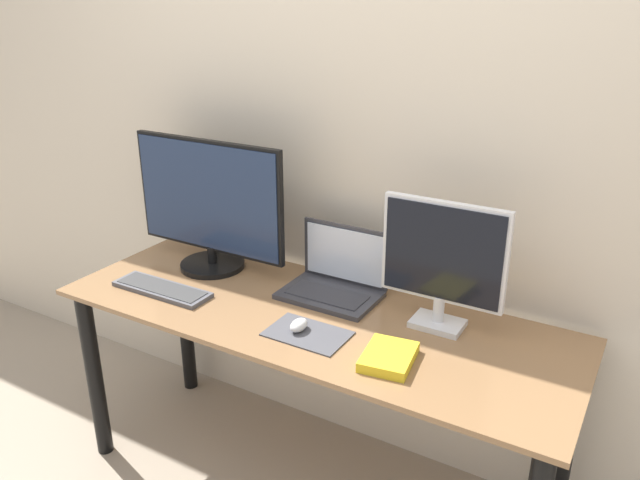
{
  "coord_description": "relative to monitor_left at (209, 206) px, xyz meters",
  "views": [
    {
      "loc": [
        0.97,
        -1.27,
        1.74
      ],
      "look_at": [
        0.0,
        0.38,
        0.98
      ],
      "focal_mm": 35.0,
      "sensor_mm": 36.0,
      "label": 1
    }
  ],
  "objects": [
    {
      "name": "mouse",
      "position": [
        0.56,
        -0.26,
        -0.23
      ],
      "size": [
        0.05,
        0.08,
        0.04
      ],
      "color": "silver",
      "rests_on": "mousepad"
    },
    {
      "name": "desk",
      "position": [
        0.53,
        -0.13,
        -0.39
      ],
      "size": [
        1.78,
        0.64,
        0.74
      ],
      "color": "olive",
      "rests_on": "ground_plane"
    },
    {
      "name": "keyboard",
      "position": [
        -0.02,
        -0.26,
        -0.24
      ],
      "size": [
        0.38,
        0.12,
        0.02
      ],
      "color": "#4C4C51",
      "rests_on": "desk"
    },
    {
      "name": "wall_back",
      "position": [
        0.53,
        0.26,
        0.26
      ],
      "size": [
        7.0,
        0.05,
        2.5
      ],
      "color": "beige",
      "rests_on": "ground_plane"
    },
    {
      "name": "monitor_left",
      "position": [
        0.0,
        0.0,
        0.0
      ],
      "size": [
        0.66,
        0.25,
        0.51
      ],
      "color": "black",
      "rests_on": "desk"
    },
    {
      "name": "monitor_right",
      "position": [
        0.93,
        0.0,
        -0.02
      ],
      "size": [
        0.4,
        0.12,
        0.42
      ],
      "color": "silver",
      "rests_on": "desk"
    },
    {
      "name": "book",
      "position": [
        0.88,
        -0.27,
        -0.24
      ],
      "size": [
        0.17,
        0.2,
        0.03
      ],
      "color": "yellow",
      "rests_on": "desk"
    },
    {
      "name": "mousepad",
      "position": [
        0.59,
        -0.26,
        -0.25
      ],
      "size": [
        0.26,
        0.17,
        0.0
      ],
      "color": "#47474C",
      "rests_on": "desk"
    },
    {
      "name": "laptop",
      "position": [
        0.53,
        0.04,
        -0.19
      ],
      "size": [
        0.34,
        0.23,
        0.24
      ],
      "color": "#333338",
      "rests_on": "desk"
    }
  ]
}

